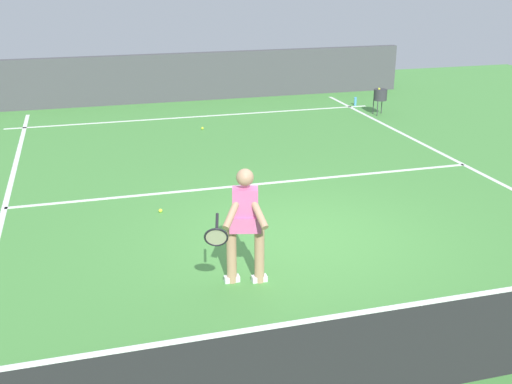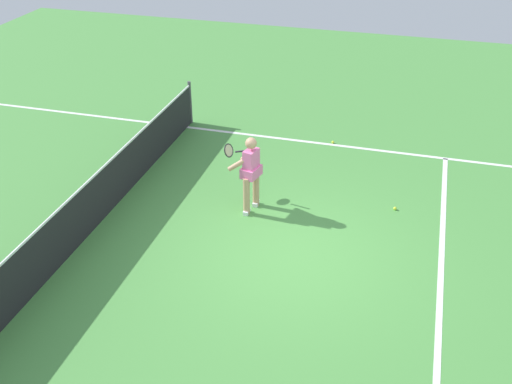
{
  "view_description": "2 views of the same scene",
  "coord_description": "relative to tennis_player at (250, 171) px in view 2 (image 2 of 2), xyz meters",
  "views": [
    {
      "loc": [
        3.06,
        8.17,
        3.93
      ],
      "look_at": [
        0.94,
        0.73,
        1.09
      ],
      "focal_mm": 44.01,
      "sensor_mm": 36.0,
      "label": 1
    },
    {
      "loc": [
        -8.66,
        -1.79,
        6.44
      ],
      "look_at": [
        0.49,
        0.81,
        0.83
      ],
      "focal_mm": 43.22,
      "sensor_mm": 36.0,
      "label": 2
    }
  ],
  "objects": [
    {
      "name": "ground_plane",
      "position": [
        -1.2,
        -1.13,
        -0.85
      ],
      "size": [
        28.08,
        28.08,
        0.0
      ],
      "primitive_type": "plane",
      "color": "#4C9342"
    },
    {
      "name": "service_line_marking",
      "position": [
        -1.2,
        -3.67,
        -0.84
      ],
      "size": [
        8.92,
        0.1,
        0.01
      ],
      "primitive_type": "cube",
      "color": "white",
      "rests_on": "ground"
    },
    {
      "name": "sideline_right_marking",
      "position": [
        3.26,
        -1.13,
        -0.84
      ],
      "size": [
        0.1,
        19.6,
        0.01
      ],
      "primitive_type": "cube",
      "color": "white",
      "rests_on": "ground"
    },
    {
      "name": "court_net",
      "position": [
        -1.2,
        2.61,
        -0.33
      ],
      "size": [
        9.6,
        0.08,
        1.1
      ],
      "color": "#4C4C51",
      "rests_on": "ground"
    },
    {
      "name": "tennis_player",
      "position": [
        0.0,
        0.0,
        0.0
      ],
      "size": [
        0.94,
        0.89,
        1.55
      ],
      "color": "tan",
      "rests_on": "ground"
    },
    {
      "name": "tennis_ball_near",
      "position": [
        0.73,
        -2.75,
        -0.81
      ],
      "size": [
        0.07,
        0.07,
        0.07
      ],
      "primitive_type": "sphere",
      "color": "#D1E533",
      "rests_on": "ground"
    },
    {
      "name": "tennis_ball_mid",
      "position": [
        3.34,
        -1.07,
        -0.81
      ],
      "size": [
        0.07,
        0.07,
        0.07
      ],
      "primitive_type": "sphere",
      "color": "#D1E533",
      "rests_on": "ground"
    }
  ]
}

